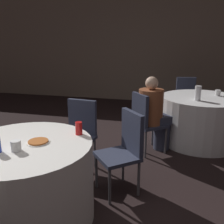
# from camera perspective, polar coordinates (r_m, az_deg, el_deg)

# --- Properties ---
(wall_back) EXTENTS (16.00, 0.06, 2.80)m
(wall_back) POSITION_cam_1_polar(r_m,az_deg,el_deg) (6.82, 5.03, 14.32)
(wall_back) COLOR gray
(wall_back) RESTS_ON ground_plane
(table_near) EXTENTS (1.20, 1.20, 0.74)m
(table_near) POSITION_cam_1_polar(r_m,az_deg,el_deg) (2.47, -18.82, -14.83)
(table_near) COLOR white
(table_near) RESTS_ON ground_plane
(table_far) EXTENTS (1.28, 1.28, 0.74)m
(table_far) POSITION_cam_1_polar(r_m,az_deg,el_deg) (4.28, 19.51, -1.60)
(table_far) COLOR white
(table_far) RESTS_ON ground_plane
(chair_near_northeast) EXTENTS (0.56, 0.56, 0.89)m
(chair_near_northeast) POSITION_cam_1_polar(r_m,az_deg,el_deg) (2.68, 2.98, -7.62)
(chair_near_northeast) COLOR #2D3347
(chair_near_northeast) RESTS_ON ground_plane
(chair_near_north) EXTENTS (0.45, 0.45, 0.89)m
(chair_near_north) POSITION_cam_1_polar(r_m,az_deg,el_deg) (3.16, -7.45, -3.95)
(chair_near_north) COLOR #2D3347
(chair_near_north) RESTS_ON ground_plane
(chair_far_southwest) EXTENTS (0.56, 0.56, 0.89)m
(chair_far_southwest) POSITION_cam_1_polar(r_m,az_deg,el_deg) (3.60, 7.49, -1.41)
(chair_far_southwest) COLOR #2D3347
(chair_far_southwest) RESTS_ON ground_plane
(chair_far_north) EXTENTS (0.47, 0.47, 0.89)m
(chair_far_north) POSITION_cam_1_polar(r_m,az_deg,el_deg) (5.23, 16.58, 3.55)
(chair_far_north) COLOR #2D3347
(chair_far_north) RESTS_ON ground_plane
(person_floral_shirt) EXTENTS (0.49, 0.47, 1.12)m
(person_floral_shirt) POSITION_cam_1_polar(r_m,az_deg,el_deg) (3.67, 9.64, -0.45)
(person_floral_shirt) COLOR #33384C
(person_floral_shirt) RESTS_ON ground_plane
(pizza_plate_near) EXTENTS (0.20, 0.20, 0.02)m
(pizza_plate_near) POSITION_cam_1_polar(r_m,az_deg,el_deg) (2.29, -16.50, -6.52)
(pizza_plate_near) COLOR white
(pizza_plate_near) RESTS_ON table_near
(soda_can_red) EXTENTS (0.07, 0.07, 0.12)m
(soda_can_red) POSITION_cam_1_polar(r_m,az_deg,el_deg) (2.38, -7.59, -3.71)
(soda_can_red) COLOR red
(soda_can_red) RESTS_ON table_near
(cup_near) EXTENTS (0.08, 0.08, 0.09)m
(cup_near) POSITION_cam_1_polar(r_m,az_deg,el_deg) (2.17, -21.10, -7.21)
(cup_near) COLOR white
(cup_near) RESTS_ON table_near
(bottle_far) EXTENTS (0.09, 0.09, 0.22)m
(bottle_far) POSITION_cam_1_polar(r_m,az_deg,el_deg) (3.90, 19.03, 4.08)
(bottle_far) COLOR white
(bottle_far) RESTS_ON table_far
(cup_far) EXTENTS (0.08, 0.08, 0.10)m
(cup_far) POSITION_cam_1_polar(r_m,az_deg,el_deg) (4.36, 23.03, 4.05)
(cup_far) COLOR white
(cup_far) RESTS_ON table_far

